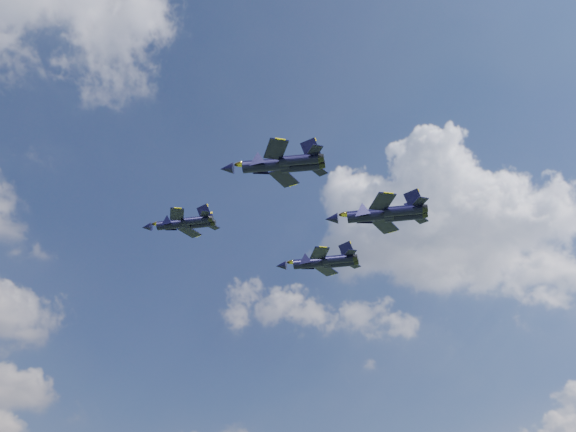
# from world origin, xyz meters

# --- Properties ---
(jet_lead) EXTENTS (11.62, 12.21, 3.24)m
(jet_lead) POSITION_xyz_m (-7.00, 9.81, 60.89)
(jet_lead) COLOR black
(jet_left) EXTENTS (13.83, 13.55, 3.72)m
(jet_left) POSITION_xyz_m (-5.61, -16.24, 58.92)
(jet_left) COLOR black
(jet_right) EXTENTS (13.97, 14.67, 3.90)m
(jet_right) POSITION_xyz_m (19.91, 6.85, 59.99)
(jet_right) COLOR black
(jet_slot) EXTENTS (14.64, 14.89, 4.02)m
(jet_slot) POSITION_xyz_m (14.81, -14.88, 58.27)
(jet_slot) COLOR black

